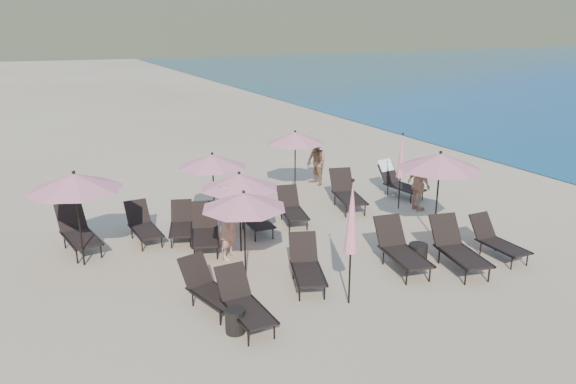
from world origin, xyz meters
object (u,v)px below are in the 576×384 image
lounger_6 (78,231)px  beachgoer_c (419,185)px  lounger_0 (209,287)px  lounger_12 (181,223)px  side_table_0 (235,321)px  umbrella_open_5 (75,182)px  lounger_7 (205,230)px  beachgoer_a (229,222)px  lounger_1 (244,302)px  lounger_8 (254,216)px  umbrella_closed_0 (352,218)px  umbrella_closed_1 (401,156)px  side_table_1 (418,253)px  lounger_5 (497,240)px  umbrella_open_3 (212,161)px  lounger_4 (458,247)px  umbrella_open_0 (244,201)px  lounger_3 (401,248)px  umbrella_open_1 (239,181)px  umbrella_open_4 (295,138)px  lounger_9 (292,208)px  lounger_11 (397,180)px  beachgoer_b (316,162)px  lounger_10 (347,192)px  lounger_13 (143,225)px  lounger_2 (307,265)px  umbrella_open_2 (440,161)px

lounger_6 → beachgoer_c: 9.46m
lounger_0 → lounger_12: 3.85m
side_table_0 → umbrella_open_5: bearing=115.6°
lounger_7 → umbrella_open_5: bearing=-166.5°
beachgoer_c → beachgoer_a: bearing=96.3°
lounger_12 → lounger_1: bearing=-73.8°
lounger_8 → lounger_6: bearing=173.1°
umbrella_closed_0 → umbrella_closed_1: 6.18m
beachgoer_c → side_table_1: bearing=140.4°
lounger_5 → umbrella_open_3: size_ratio=0.77×
lounger_8 → beachgoer_a: size_ratio=0.88×
beachgoer_a → beachgoer_c: 6.27m
lounger_0 → lounger_4: (5.64, -0.78, 0.07)m
lounger_0 → lounger_12: (0.55, 3.81, -0.02)m
lounger_6 → lounger_8: 4.42m
umbrella_open_0 → umbrella_closed_1: umbrella_closed_1 is taller
lounger_3 → umbrella_open_1: umbrella_open_1 is taller
umbrella_open_1 → side_table_1: size_ratio=4.52×
beachgoer_c → umbrella_open_4: bearing=39.2°
lounger_6 → umbrella_open_4: 7.16m
lounger_9 → side_table_0: (-3.54, -4.68, -0.19)m
lounger_11 → beachgoer_b: 2.82m
lounger_7 → side_table_0: size_ratio=3.94×
lounger_1 → beachgoer_c: bearing=26.2°
lounger_10 → lounger_6: bearing=-167.0°
lounger_7 → lounger_11: lounger_11 is taller
lounger_6 → umbrella_closed_1: 9.06m
lounger_13 → beachgoer_a: bearing=-54.9°
lounger_10 → lounger_12: size_ratio=1.22×
lounger_13 → umbrella_open_4: (5.27, 1.75, 1.44)m
lounger_10 → lounger_8: bearing=-155.8°
umbrella_open_4 → umbrella_closed_0: (-2.37, -6.94, -0.06)m
lounger_11 → umbrella_open_5: umbrella_open_5 is taller
umbrella_open_1 → beachgoer_a: umbrella_open_1 is taller
lounger_3 → lounger_13: size_ratio=1.18×
side_table_0 → beachgoer_c: beachgoer_c is taller
umbrella_closed_1 → lounger_11: bearing=55.0°
side_table_1 → umbrella_open_3: bearing=126.2°
lounger_11 → beachgoer_a: size_ratio=0.97×
side_table_1 → lounger_0: bearing=178.2°
umbrella_open_5 → umbrella_closed_1: size_ratio=0.98×
lounger_10 → beachgoer_a: 4.87m
lounger_4 → lounger_9: bearing=126.7°
umbrella_open_4 → lounger_12: bearing=-155.0°
lounger_2 → umbrella_closed_1: bearing=52.7°
umbrella_open_4 → umbrella_closed_1: bearing=-51.9°
umbrella_open_2 → umbrella_open_5: size_ratio=1.03×
umbrella_closed_1 → beachgoer_b: 3.55m
lounger_4 → lounger_11: size_ratio=1.10×
umbrella_open_0 → umbrella_open_2: 5.25m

